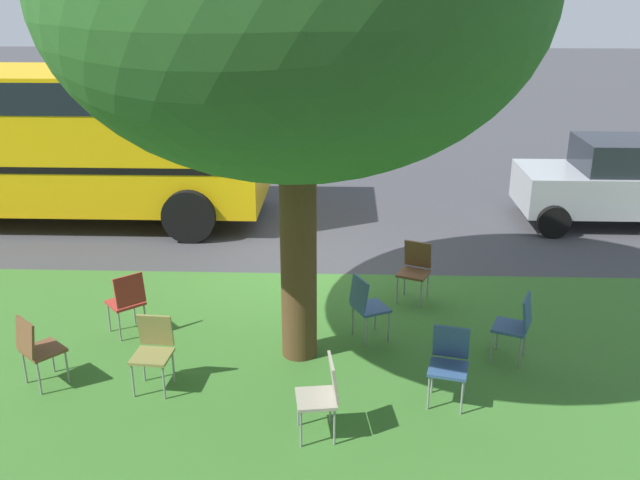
{
  "coord_description": "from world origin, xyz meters",
  "views": [
    {
      "loc": [
        -0.49,
        10.5,
        4.44
      ],
      "look_at": [
        -0.15,
        1.29,
        0.99
      ],
      "focal_mm": 39.1,
      "sensor_mm": 36.0,
      "label": 1
    }
  ],
  "objects_px": {
    "chair_0": "(517,323)",
    "chair_1": "(449,359)",
    "chair_4": "(127,299)",
    "chair_5": "(36,346)",
    "chair_6": "(323,392)",
    "parked_car": "(620,181)",
    "chair_3": "(415,267)",
    "chair_2": "(366,303)",
    "chair_7": "(153,347)"
  },
  "relations": [
    {
      "from": "chair_0",
      "to": "chair_1",
      "type": "relative_size",
      "value": 1.0
    },
    {
      "from": "chair_4",
      "to": "chair_5",
      "type": "bearing_deg",
      "value": 62.5
    },
    {
      "from": "chair_0",
      "to": "chair_6",
      "type": "bearing_deg",
      "value": 34.76
    },
    {
      "from": "chair_5",
      "to": "parked_car",
      "type": "height_order",
      "value": "parked_car"
    },
    {
      "from": "chair_1",
      "to": "parked_car",
      "type": "xyz_separation_m",
      "value": [
        -4.09,
        -6.27,
        0.32
      ]
    },
    {
      "from": "chair_4",
      "to": "chair_3",
      "type": "bearing_deg",
      "value": -162.33
    },
    {
      "from": "chair_0",
      "to": "chair_5",
      "type": "bearing_deg",
      "value": 8.03
    },
    {
      "from": "chair_1",
      "to": "chair_6",
      "type": "bearing_deg",
      "value": 26.74
    },
    {
      "from": "chair_0",
      "to": "chair_3",
      "type": "height_order",
      "value": "same"
    },
    {
      "from": "chair_1",
      "to": "chair_2",
      "type": "bearing_deg",
      "value": -57.72
    },
    {
      "from": "parked_car",
      "to": "chair_3",
      "type": "bearing_deg",
      "value": 40.69
    },
    {
      "from": "chair_2",
      "to": "chair_5",
      "type": "height_order",
      "value": "same"
    },
    {
      "from": "chair_5",
      "to": "chair_6",
      "type": "distance_m",
      "value": 3.41
    },
    {
      "from": "chair_6",
      "to": "chair_7",
      "type": "height_order",
      "value": "same"
    },
    {
      "from": "chair_0",
      "to": "chair_6",
      "type": "xyz_separation_m",
      "value": [
        2.32,
        1.61,
        0.0
      ]
    },
    {
      "from": "chair_6",
      "to": "chair_7",
      "type": "distance_m",
      "value": 2.14
    },
    {
      "from": "chair_1",
      "to": "parked_car",
      "type": "relative_size",
      "value": 0.24
    },
    {
      "from": "chair_2",
      "to": "chair_3",
      "type": "height_order",
      "value": "same"
    },
    {
      "from": "chair_2",
      "to": "chair_5",
      "type": "bearing_deg",
      "value": 18.48
    },
    {
      "from": "chair_1",
      "to": "chair_6",
      "type": "height_order",
      "value": "same"
    },
    {
      "from": "chair_2",
      "to": "parked_car",
      "type": "distance_m",
      "value": 6.97
    },
    {
      "from": "chair_4",
      "to": "chair_6",
      "type": "height_order",
      "value": "same"
    },
    {
      "from": "chair_2",
      "to": "chair_4",
      "type": "height_order",
      "value": "same"
    },
    {
      "from": "chair_2",
      "to": "chair_4",
      "type": "bearing_deg",
      "value": -0.23
    },
    {
      "from": "chair_0",
      "to": "chair_3",
      "type": "relative_size",
      "value": 1.0
    },
    {
      "from": "chair_7",
      "to": "parked_car",
      "type": "distance_m",
      "value": 9.62
    },
    {
      "from": "chair_3",
      "to": "parked_car",
      "type": "height_order",
      "value": "parked_car"
    },
    {
      "from": "chair_3",
      "to": "chair_4",
      "type": "relative_size",
      "value": 1.0
    },
    {
      "from": "chair_6",
      "to": "chair_4",
      "type": "bearing_deg",
      "value": -38.46
    },
    {
      "from": "chair_1",
      "to": "chair_5",
      "type": "relative_size",
      "value": 1.0
    },
    {
      "from": "chair_3",
      "to": "chair_7",
      "type": "relative_size",
      "value": 1.0
    },
    {
      "from": "chair_5",
      "to": "parked_car",
      "type": "distance_m",
      "value": 10.71
    },
    {
      "from": "chair_0",
      "to": "chair_1",
      "type": "xyz_separation_m",
      "value": [
        0.95,
        0.92,
        0.0
      ]
    },
    {
      "from": "chair_7",
      "to": "parked_car",
      "type": "relative_size",
      "value": 0.24
    },
    {
      "from": "chair_3",
      "to": "chair_5",
      "type": "height_order",
      "value": "same"
    },
    {
      "from": "chair_0",
      "to": "chair_6",
      "type": "distance_m",
      "value": 2.82
    },
    {
      "from": "chair_0",
      "to": "chair_2",
      "type": "height_order",
      "value": "same"
    },
    {
      "from": "chair_6",
      "to": "chair_1",
      "type": "bearing_deg",
      "value": -153.26
    },
    {
      "from": "chair_4",
      "to": "chair_5",
      "type": "height_order",
      "value": "same"
    },
    {
      "from": "chair_0",
      "to": "chair_2",
      "type": "relative_size",
      "value": 1.0
    },
    {
      "from": "chair_0",
      "to": "chair_2",
      "type": "distance_m",
      "value": 1.89
    },
    {
      "from": "chair_4",
      "to": "parked_car",
      "type": "relative_size",
      "value": 0.24
    },
    {
      "from": "chair_1",
      "to": "parked_car",
      "type": "bearing_deg",
      "value": -123.11
    },
    {
      "from": "chair_6",
      "to": "chair_0",
      "type": "bearing_deg",
      "value": -145.24
    },
    {
      "from": "chair_3",
      "to": "chair_4",
      "type": "distance_m",
      "value": 4.07
    },
    {
      "from": "chair_3",
      "to": "chair_4",
      "type": "height_order",
      "value": "same"
    },
    {
      "from": "chair_3",
      "to": "parked_car",
      "type": "bearing_deg",
      "value": -139.31
    },
    {
      "from": "chair_7",
      "to": "chair_0",
      "type": "bearing_deg",
      "value": -169.89
    },
    {
      "from": "chair_3",
      "to": "chair_5",
      "type": "distance_m",
      "value": 5.19
    },
    {
      "from": "chair_4",
      "to": "chair_0",
      "type": "bearing_deg",
      "value": 174.38
    }
  ]
}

